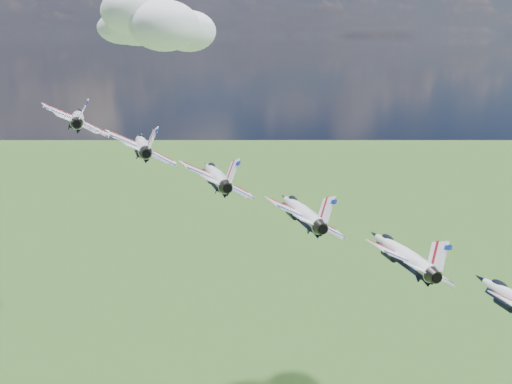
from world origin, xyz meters
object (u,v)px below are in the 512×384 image
object	(u,v)px
jet_1	(142,144)
jet_3	(300,211)
jet_2	(215,175)
jet_4	(400,253)
jet_0	(78,117)

from	to	relation	value
jet_1	jet_3	xyz separation A→B (m)	(16.29, -17.48, -5.47)
jet_2	jet_4	size ratio (longest dim) A/B	1.00
jet_1	jet_3	distance (m)	24.52
jet_0	jet_4	xyz separation A→B (m)	(32.59, -34.97, -10.95)
jet_2	jet_3	distance (m)	12.26
jet_1	jet_4	bearing A→B (deg)	-47.09
jet_0	jet_4	distance (m)	49.04
jet_0	jet_1	world-z (taller)	jet_0
jet_2	jet_4	distance (m)	24.52
jet_3	jet_4	size ratio (longest dim) A/B	1.00
jet_4	jet_1	bearing A→B (deg)	132.91
jet_1	jet_4	size ratio (longest dim) A/B	1.00
jet_1	jet_4	xyz separation A→B (m)	(24.44, -26.23, -8.21)
jet_2	jet_3	xyz separation A→B (m)	(8.15, -8.74, -2.74)
jet_3	jet_4	distance (m)	12.26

